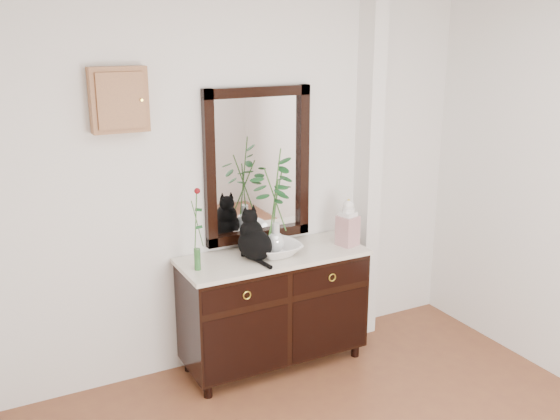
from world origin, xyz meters
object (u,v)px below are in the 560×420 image
lotus_bowl (275,249)px  ginger_jar (348,222)px  cat (255,235)px  sideboard (274,304)px

lotus_bowl → ginger_jar: size_ratio=0.99×
cat → lotus_bowl: 0.21m
sideboard → lotus_bowl: bearing=-59.6°
cat → lotus_bowl: size_ratio=1.00×
sideboard → lotus_bowl: size_ratio=3.83×
cat → ginger_jar: (0.72, -0.05, 0.00)m
sideboard → ginger_jar: 0.80m
sideboard → cat: (-0.15, -0.02, 0.55)m
lotus_bowl → ginger_jar: bearing=-5.5°
sideboard → cat: bearing=-172.6°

